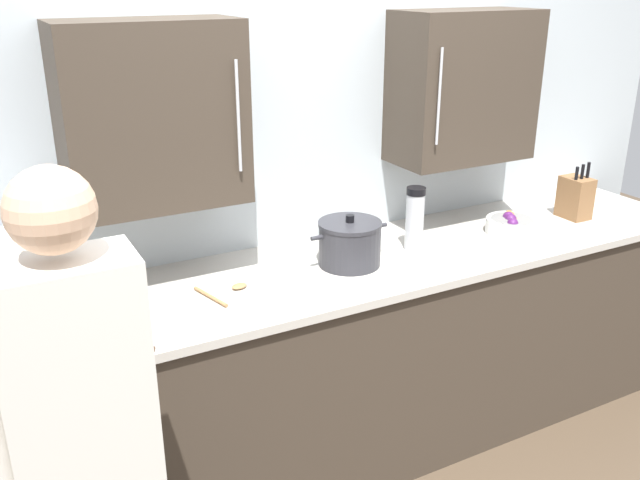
{
  "coord_description": "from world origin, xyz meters",
  "views": [
    {
      "loc": [
        -1.35,
        -1.69,
        2.09
      ],
      "look_at": [
        -0.15,
        0.55,
        1.1
      ],
      "focal_mm": 38.51,
      "sensor_mm": 36.0,
      "label": 1
    }
  ],
  "objects_px": {
    "wooden_spoon": "(226,291)",
    "fruit_bowl": "(512,224)",
    "person_figure": "(81,433)",
    "knife_block": "(575,197)",
    "thermos_flask": "(415,219)",
    "stock_pot": "(350,243)"
  },
  "relations": [
    {
      "from": "wooden_spoon",
      "to": "person_figure",
      "type": "height_order",
      "value": "person_figure"
    },
    {
      "from": "fruit_bowl",
      "to": "person_figure",
      "type": "height_order",
      "value": "person_figure"
    },
    {
      "from": "thermos_flask",
      "to": "fruit_bowl",
      "type": "bearing_deg",
      "value": -5.31
    },
    {
      "from": "fruit_bowl",
      "to": "wooden_spoon",
      "type": "bearing_deg",
      "value": 179.32
    },
    {
      "from": "stock_pot",
      "to": "knife_block",
      "type": "bearing_deg",
      "value": -0.64
    },
    {
      "from": "fruit_bowl",
      "to": "knife_block",
      "type": "xyz_separation_m",
      "value": [
        0.43,
        0.02,
        0.06
      ]
    },
    {
      "from": "knife_block",
      "to": "stock_pot",
      "type": "bearing_deg",
      "value": 179.36
    },
    {
      "from": "thermos_flask",
      "to": "stock_pot",
      "type": "bearing_deg",
      "value": -178.09
    },
    {
      "from": "wooden_spoon",
      "to": "fruit_bowl",
      "type": "xyz_separation_m",
      "value": [
        1.42,
        -0.02,
        0.03
      ]
    },
    {
      "from": "fruit_bowl",
      "to": "knife_block",
      "type": "distance_m",
      "value": 0.44
    },
    {
      "from": "wooden_spoon",
      "to": "fruit_bowl",
      "type": "relative_size",
      "value": 0.85
    },
    {
      "from": "thermos_flask",
      "to": "fruit_bowl",
      "type": "relative_size",
      "value": 1.18
    },
    {
      "from": "knife_block",
      "to": "person_figure",
      "type": "xyz_separation_m",
      "value": [
        -2.51,
        -0.74,
        -0.03
      ]
    },
    {
      "from": "thermos_flask",
      "to": "stock_pot",
      "type": "distance_m",
      "value": 0.34
    },
    {
      "from": "fruit_bowl",
      "to": "person_figure",
      "type": "xyz_separation_m",
      "value": [
        -2.08,
        -0.72,
        0.03
      ]
    },
    {
      "from": "fruit_bowl",
      "to": "knife_block",
      "type": "height_order",
      "value": "knife_block"
    },
    {
      "from": "wooden_spoon",
      "to": "thermos_flask",
      "type": "xyz_separation_m",
      "value": [
        0.9,
        0.03,
        0.13
      ]
    },
    {
      "from": "stock_pot",
      "to": "person_figure",
      "type": "xyz_separation_m",
      "value": [
        -1.22,
        -0.75,
        -0.02
      ]
    },
    {
      "from": "wooden_spoon",
      "to": "thermos_flask",
      "type": "bearing_deg",
      "value": 2.05
    },
    {
      "from": "thermos_flask",
      "to": "person_figure",
      "type": "bearing_deg",
      "value": -153.78
    },
    {
      "from": "wooden_spoon",
      "to": "thermos_flask",
      "type": "height_order",
      "value": "thermos_flask"
    },
    {
      "from": "wooden_spoon",
      "to": "stock_pot",
      "type": "xyz_separation_m",
      "value": [
        0.56,
        0.02,
        0.09
      ]
    }
  ]
}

